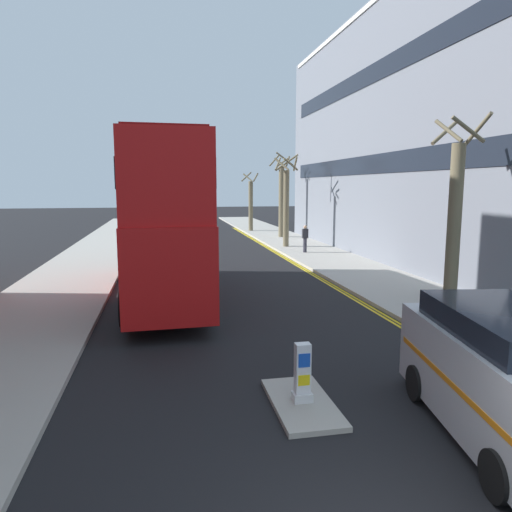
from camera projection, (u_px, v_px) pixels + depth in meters
sidewalk_right at (363, 274)px, 21.65m from camera, size 4.00×80.00×0.14m
sidewalk_left at (64, 285)px, 19.17m from camera, size 4.00×80.00×0.14m
kerb_line_outer at (335, 286)px, 19.32m from camera, size 0.10×56.00×0.01m
kerb_line_inner at (331, 286)px, 19.29m from camera, size 0.10×56.00×0.01m
traffic_island at (302, 403)px, 8.78m from camera, size 1.10×2.20×0.10m
keep_left_bollard at (302, 375)px, 8.69m from camera, size 0.36×0.28×1.11m
double_decker_bus_away at (162, 215)px, 16.86m from camera, size 3.03×10.87×5.64m
pedestrian_far at (305, 238)px, 28.08m from camera, size 0.34×0.22×1.62m
street_tree_near at (251, 204)px, 41.66m from camera, size 1.46×1.55×5.20m
street_tree_mid at (286, 203)px, 30.61m from camera, size 1.81×1.69×6.04m
street_tree_far at (281, 198)px, 36.40m from camera, size 1.76×1.80×6.48m
street_tree_distant at (454, 221)px, 14.78m from camera, size 1.40×1.41×6.12m
townhouse_terrace_right at (449, 136)px, 26.48m from camera, size 10.08×28.00×13.73m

